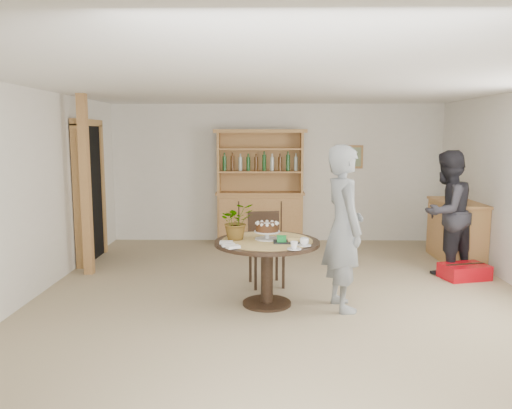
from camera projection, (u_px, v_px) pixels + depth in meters
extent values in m
plane|color=tan|center=(284.00, 303.00, 5.82)|extent=(7.00, 7.00, 0.00)
cube|color=white|center=(277.00, 173.00, 9.12)|extent=(6.00, 0.04, 2.50)
cube|color=white|center=(319.00, 296.00, 2.19)|extent=(6.00, 0.04, 2.50)
cube|color=white|center=(22.00, 196.00, 5.69)|extent=(0.04, 7.00, 2.50)
cube|color=white|center=(286.00, 84.00, 5.48)|extent=(6.00, 7.00, 0.04)
cube|color=tan|center=(348.00, 157.00, 9.03)|extent=(0.52, 0.03, 0.42)
cube|color=#59724C|center=(349.00, 157.00, 9.01)|extent=(0.44, 0.02, 0.34)
cube|color=black|center=(89.00, 193.00, 7.70)|extent=(0.10, 0.90, 2.10)
cube|color=#B37A4B|center=(78.00, 197.00, 7.21)|extent=(0.12, 0.10, 2.10)
cube|color=#B37A4B|center=(101.00, 190.00, 8.20)|extent=(0.12, 0.10, 2.10)
cube|color=#B37A4B|center=(87.00, 123.00, 7.55)|extent=(0.12, 1.10, 0.10)
cube|color=tan|center=(86.00, 186.00, 6.88)|extent=(0.12, 0.12, 2.50)
cube|color=#B37A4B|center=(260.00, 219.00, 8.97)|extent=(1.50, 0.50, 0.90)
cube|color=tan|center=(260.00, 193.00, 8.91)|extent=(1.56, 0.54, 0.04)
cube|color=#B37A4B|center=(260.00, 162.00, 8.93)|extent=(1.50, 0.04, 1.06)
cube|color=#B37A4B|center=(219.00, 162.00, 8.79)|extent=(0.04, 0.34, 1.06)
cube|color=#B37A4B|center=(302.00, 162.00, 8.77)|extent=(0.04, 0.34, 1.06)
cube|color=tan|center=(260.00, 172.00, 8.81)|extent=(1.44, 0.32, 0.03)
cube|color=tan|center=(260.00, 149.00, 8.75)|extent=(1.44, 0.32, 0.03)
cube|color=#B37A4B|center=(260.00, 131.00, 8.71)|extent=(1.62, 0.40, 0.06)
cylinder|color=#194C1E|center=(228.00, 163.00, 8.79)|extent=(0.07, 0.07, 0.28)
cylinder|color=#4C2D14|center=(238.00, 163.00, 8.79)|extent=(0.07, 0.07, 0.28)
cylinder|color=#B2BFB2|center=(247.00, 163.00, 8.79)|extent=(0.07, 0.07, 0.28)
cylinder|color=#194C1E|center=(256.00, 163.00, 8.79)|extent=(0.07, 0.07, 0.28)
cylinder|color=#4C2D14|center=(265.00, 163.00, 8.78)|extent=(0.07, 0.07, 0.28)
cylinder|color=#B2BFB2|center=(274.00, 163.00, 8.78)|extent=(0.07, 0.07, 0.28)
cylinder|color=#194C1E|center=(283.00, 163.00, 8.78)|extent=(0.07, 0.07, 0.28)
cylinder|color=#4C2D14|center=(292.00, 163.00, 8.78)|extent=(0.07, 0.07, 0.28)
cube|color=#B37A4B|center=(456.00, 232.00, 7.70)|extent=(0.50, 1.20, 0.90)
cube|color=tan|center=(458.00, 202.00, 7.64)|extent=(0.54, 1.26, 0.04)
cylinder|color=black|center=(267.00, 243.00, 5.67)|extent=(1.20, 1.20, 0.04)
cylinder|color=black|center=(267.00, 274.00, 5.72)|extent=(0.14, 0.14, 0.70)
cylinder|color=black|center=(267.00, 303.00, 5.77)|extent=(0.56, 0.56, 0.03)
cylinder|color=tan|center=(267.00, 241.00, 5.67)|extent=(1.04, 1.04, 0.01)
cube|color=black|center=(267.00, 251.00, 6.45)|extent=(0.50, 0.50, 0.04)
cube|color=black|center=(263.00, 230.00, 6.60)|extent=(0.42, 0.12, 0.46)
cube|color=black|center=(264.00, 213.00, 6.57)|extent=(0.42, 0.13, 0.05)
cube|color=black|center=(256.00, 273.00, 6.28)|extent=(0.04, 0.04, 0.44)
cube|color=black|center=(283.00, 272.00, 6.35)|extent=(0.04, 0.03, 0.44)
cube|color=black|center=(250.00, 266.00, 6.63)|extent=(0.04, 0.03, 0.44)
cube|color=black|center=(277.00, 264.00, 6.70)|extent=(0.04, 0.03, 0.44)
cylinder|color=white|center=(267.00, 239.00, 5.72)|extent=(0.28, 0.28, 0.01)
cylinder|color=white|center=(267.00, 235.00, 5.71)|extent=(0.05, 0.05, 0.08)
cylinder|color=white|center=(267.00, 231.00, 5.71)|extent=(0.30, 0.30, 0.01)
cylinder|color=#4B2D15|center=(267.00, 227.00, 5.70)|extent=(0.26, 0.26, 0.09)
cylinder|color=white|center=(267.00, 223.00, 5.69)|extent=(0.08, 0.08, 0.01)
sphere|color=white|center=(278.00, 223.00, 5.69)|extent=(0.04, 0.04, 0.04)
sphere|color=white|center=(276.00, 222.00, 5.75)|extent=(0.04, 0.04, 0.04)
sphere|color=white|center=(272.00, 222.00, 5.79)|extent=(0.04, 0.04, 0.04)
sphere|color=white|center=(267.00, 221.00, 5.81)|extent=(0.04, 0.04, 0.04)
sphere|color=white|center=(262.00, 222.00, 5.80)|extent=(0.04, 0.04, 0.04)
sphere|color=white|center=(258.00, 222.00, 5.75)|extent=(0.04, 0.04, 0.04)
sphere|color=white|center=(257.00, 223.00, 5.69)|extent=(0.04, 0.04, 0.04)
sphere|color=white|center=(258.00, 224.00, 5.63)|extent=(0.04, 0.04, 0.04)
sphere|color=white|center=(262.00, 225.00, 5.59)|extent=(0.04, 0.04, 0.04)
sphere|color=white|center=(267.00, 225.00, 5.57)|extent=(0.04, 0.04, 0.04)
sphere|color=white|center=(272.00, 225.00, 5.59)|extent=(0.04, 0.04, 0.04)
sphere|color=white|center=(276.00, 224.00, 5.63)|extent=(0.04, 0.04, 0.04)
imported|color=#3F7233|center=(236.00, 221.00, 5.69)|extent=(0.47, 0.44, 0.42)
cube|color=black|center=(287.00, 242.00, 5.55)|extent=(0.30, 0.20, 0.01)
cube|color=#0D7B2B|center=(282.00, 239.00, 5.54)|extent=(0.10, 0.10, 0.06)
cube|color=#0D7B2B|center=(282.00, 236.00, 5.54)|extent=(0.11, 0.02, 0.01)
cylinder|color=white|center=(304.00, 245.00, 5.38)|extent=(0.15, 0.15, 0.01)
imported|color=white|center=(304.00, 241.00, 5.38)|extent=(0.10, 0.10, 0.08)
cylinder|color=white|center=(294.00, 249.00, 5.22)|extent=(0.15, 0.15, 0.01)
imported|color=white|center=(294.00, 245.00, 5.21)|extent=(0.08, 0.08, 0.07)
cube|color=white|center=(226.00, 242.00, 5.47)|extent=(0.14, 0.08, 0.03)
cube|color=white|center=(228.00, 245.00, 5.36)|extent=(0.16, 0.11, 0.03)
cube|color=white|center=(233.00, 247.00, 5.26)|extent=(0.16, 0.14, 0.03)
imported|color=gray|center=(344.00, 228.00, 5.53)|extent=(0.57, 0.75, 1.84)
imported|color=black|center=(446.00, 212.00, 6.99)|extent=(1.07, 1.03, 1.74)
cube|color=red|center=(464.00, 271.00, 6.79)|extent=(0.68, 0.54, 0.20)
cube|color=black|center=(465.00, 264.00, 6.78)|extent=(0.55, 0.18, 0.01)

